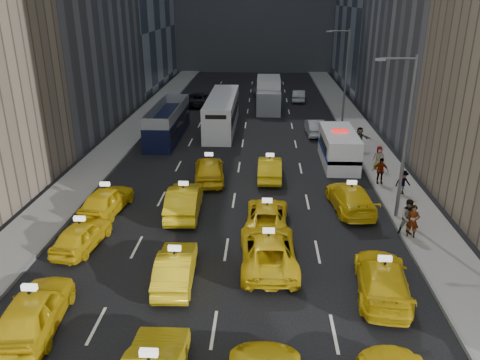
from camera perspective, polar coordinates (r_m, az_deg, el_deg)
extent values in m
cube|color=gray|center=(40.87, -14.65, 4.27)|extent=(3.00, 90.00, 0.15)
cube|color=gray|center=(39.99, 15.51, 3.80)|extent=(3.00, 90.00, 0.15)
cube|color=slate|center=(40.46, -12.68, 4.29)|extent=(0.15, 90.00, 0.18)
cube|color=slate|center=(39.69, 13.46, 3.89)|extent=(0.15, 90.00, 0.18)
cylinder|color=#595B60|center=(26.40, 19.55, 4.43)|extent=(0.20, 0.20, 9.00)
cylinder|color=#595B60|center=(25.31, 18.78, 13.84)|extent=(1.80, 0.12, 0.12)
cube|color=slate|center=(25.09, 16.73, 13.89)|extent=(0.50, 0.22, 0.12)
cylinder|color=#595B60|center=(45.46, 12.76, 11.87)|extent=(0.20, 0.20, 9.00)
cylinder|color=#595B60|center=(44.84, 12.04, 17.35)|extent=(1.80, 0.12, 0.12)
cube|color=slate|center=(44.71, 10.84, 17.36)|extent=(0.50, 0.22, 0.12)
imported|color=yellow|center=(19.56, -23.83, -14.39)|extent=(2.34, 4.93, 1.63)
imported|color=yellow|center=(24.54, -18.74, -6.38)|extent=(2.17, 4.25, 1.38)
imported|color=yellow|center=(20.84, -7.86, -10.48)|extent=(1.75, 4.45, 1.44)
imported|color=yellow|center=(21.91, 3.46, -8.46)|extent=(2.79, 5.62, 1.53)
imported|color=yellow|center=(20.75, 16.97, -11.41)|extent=(2.67, 5.31, 1.48)
imported|color=yellow|center=(28.01, -15.95, -2.34)|extent=(2.39, 4.70, 1.53)
imported|color=yellow|center=(26.91, -6.81, -2.48)|extent=(1.97, 5.10, 1.66)
imported|color=yellow|center=(25.33, 3.29, -4.34)|extent=(2.38, 4.87, 1.33)
imported|color=yellow|center=(28.01, 13.32, -2.12)|extent=(2.61, 5.33, 1.49)
imported|color=yellow|center=(31.60, -3.77, 1.35)|extent=(2.53, 5.08, 1.66)
imported|color=yellow|center=(32.00, 3.64, 1.44)|extent=(1.61, 4.52, 1.49)
cube|color=silver|center=(35.48, 11.94, 3.86)|extent=(2.70, 6.26, 2.45)
cylinder|color=black|center=(33.53, 10.65, 1.59)|extent=(0.28, 0.98, 0.98)
cylinder|color=black|center=(33.87, 14.07, 1.51)|extent=(0.28, 0.98, 0.98)
cylinder|color=black|center=(37.60, 9.85, 3.84)|extent=(0.28, 0.98, 0.98)
cylinder|color=black|center=(37.91, 12.91, 3.75)|extent=(0.28, 0.98, 0.98)
cube|color=navy|center=(35.53, 11.92, 3.61)|extent=(2.74, 6.26, 0.28)
cube|color=red|center=(35.12, 12.10, 5.91)|extent=(1.14, 0.45, 0.18)
cube|color=black|center=(41.81, -8.80, 7.04)|extent=(3.59, 10.12, 2.88)
cylinder|color=black|center=(38.46, -11.32, 4.23)|extent=(0.28, 1.10, 1.10)
cylinder|color=black|center=(38.03, -8.46, 4.22)|extent=(0.28, 1.10, 1.10)
cylinder|color=black|center=(46.07, -8.96, 7.23)|extent=(0.28, 1.10, 1.10)
cylinder|color=black|center=(45.71, -6.54, 7.24)|extent=(0.28, 1.10, 1.10)
cube|color=silver|center=(44.40, -2.19, 8.25)|extent=(3.87, 12.12, 3.08)
cylinder|color=black|center=(39.90, -4.36, 5.21)|extent=(0.28, 1.10, 1.10)
cylinder|color=black|center=(39.69, -1.23, 5.18)|extent=(0.28, 1.10, 1.10)
cylinder|color=black|center=(49.62, -2.93, 8.48)|extent=(0.28, 1.10, 1.10)
cylinder|color=black|center=(49.45, -0.39, 8.47)|extent=(0.28, 1.10, 1.10)
cube|color=silver|center=(52.12, 3.49, 10.38)|extent=(2.75, 7.45, 3.37)
cylinder|color=black|center=(49.63, 2.18, 8.50)|extent=(0.28, 1.10, 1.10)
cylinder|color=black|center=(49.66, 4.78, 8.45)|extent=(0.28, 1.10, 1.10)
cylinder|color=black|center=(55.08, 2.27, 9.80)|extent=(0.28, 1.10, 1.10)
cylinder|color=black|center=(55.10, 4.63, 9.75)|extent=(0.28, 1.10, 1.10)
imported|color=#ABACB3|center=(42.94, 9.14, 6.39)|extent=(1.65, 4.33, 1.41)
imported|color=black|center=(54.54, -5.06, 9.82)|extent=(2.86, 5.49, 1.48)
imported|color=gray|center=(58.97, 2.92, 10.83)|extent=(3.00, 5.84, 1.62)
imported|color=black|center=(55.76, -1.26, 10.25)|extent=(2.42, 5.07, 1.67)
imported|color=#94979B|center=(56.87, 7.16, 10.16)|extent=(1.75, 4.25, 1.37)
imported|color=gray|center=(25.47, 20.33, -4.73)|extent=(0.74, 0.61, 1.73)
imported|color=gray|center=(25.59, 19.88, -4.30)|extent=(0.96, 0.55, 1.93)
imported|color=gray|center=(30.73, 19.24, -0.27)|extent=(1.07, 0.63, 1.55)
imported|color=gray|center=(32.02, 16.73, 1.10)|extent=(1.05, 0.52, 1.76)
imported|color=gray|center=(34.71, 16.55, 2.62)|extent=(0.85, 0.50, 1.68)
imported|color=gray|center=(38.77, 14.35, 4.92)|extent=(1.74, 0.60, 1.85)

